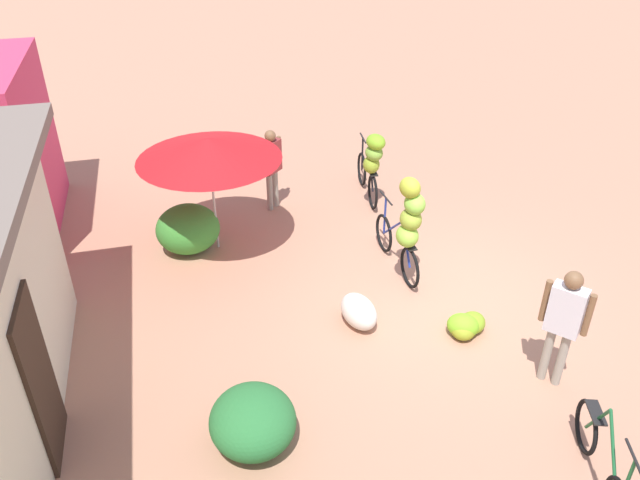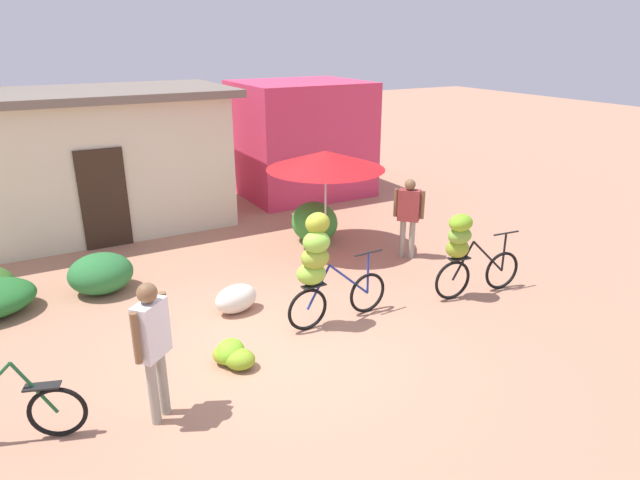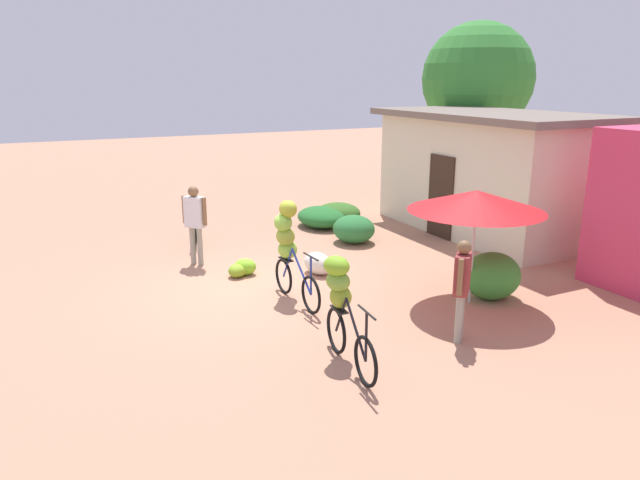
% 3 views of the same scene
% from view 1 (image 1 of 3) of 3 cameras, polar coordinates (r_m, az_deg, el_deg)
% --- Properties ---
extents(ground_plane, '(60.00, 60.00, 0.00)m').
position_cam_1_polar(ground_plane, '(9.61, 10.63, -5.25)').
color(ground_plane, tan).
extents(hedge_bush_mid, '(1.04, 0.98, 0.66)m').
position_cam_1_polar(hedge_bush_mid, '(7.27, -6.16, -16.11)').
color(hedge_bush_mid, '#2A7236').
rests_on(hedge_bush_mid, ground).
extents(hedge_bush_by_door, '(0.92, 1.05, 0.84)m').
position_cam_1_polar(hedge_bush_by_door, '(10.56, -11.97, 0.99)').
color(hedge_bush_by_door, '#398E33').
rests_on(hedge_bush_by_door, ground).
extents(market_umbrella, '(2.29, 2.29, 1.99)m').
position_cam_1_polar(market_umbrella, '(9.94, -10.15, 8.24)').
color(market_umbrella, beige).
rests_on(market_umbrella, ground).
extents(bicycle_leftmost, '(1.56, 0.56, 1.02)m').
position_cam_1_polar(bicycle_leftmost, '(7.44, 24.32, -18.05)').
color(bicycle_leftmost, black).
rests_on(bicycle_leftmost, ground).
extents(bicycle_near_pile, '(1.71, 0.50, 1.76)m').
position_cam_1_polar(bicycle_near_pile, '(9.44, 7.96, 1.62)').
color(bicycle_near_pile, black).
rests_on(bicycle_near_pile, ground).
extents(bicycle_center_loaded, '(1.66, 0.44, 1.45)m').
position_cam_1_polar(bicycle_center_loaded, '(11.66, 4.74, 7.18)').
color(bicycle_center_loaded, black).
rests_on(bicycle_center_loaded, ground).
extents(banana_pile_on_ground, '(0.61, 0.73, 0.33)m').
position_cam_1_polar(banana_pile_on_ground, '(8.95, 13.17, -7.62)').
color(banana_pile_on_ground, '#7BC326').
rests_on(banana_pile_on_ground, ground).
extents(produce_sack, '(0.77, 0.57, 0.44)m').
position_cam_1_polar(produce_sack, '(8.86, 3.56, -6.53)').
color(produce_sack, silver).
rests_on(produce_sack, ground).
extents(person_vendor, '(0.46, 0.41, 1.67)m').
position_cam_1_polar(person_vendor, '(8.01, 21.42, -6.57)').
color(person_vendor, gray).
rests_on(person_vendor, ground).
extents(person_bystander, '(0.42, 0.44, 1.55)m').
position_cam_1_polar(person_bystander, '(11.45, -4.47, 7.13)').
color(person_bystander, gray).
rests_on(person_bystander, ground).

